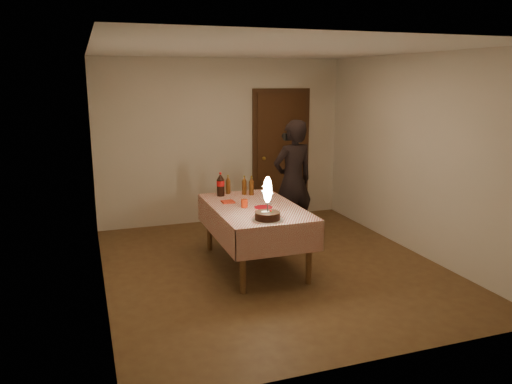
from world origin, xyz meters
The scene contains 13 objects.
ground centered at (0.00, 0.00, 0.00)m, with size 4.00×4.50×0.01m, color brown.
room_shell centered at (0.03, 0.08, 1.65)m, with size 4.04×4.54×2.62m.
dining_table centered at (-0.19, 0.12, 0.66)m, with size 1.02×1.72×0.76m.
birthday_cake centered at (-0.26, -0.50, 0.88)m, with size 0.35×0.35×0.48m.
red_plate centered at (-0.12, 0.01, 0.77)m, with size 0.22×0.22×0.01m, color #AC0B18.
red_cup centered at (-0.33, 0.10, 0.81)m, with size 0.08×0.08×0.10m, color red.
clear_cup centered at (-0.02, 0.12, 0.81)m, with size 0.07×0.07×0.09m, color white.
napkin_stack centered at (-0.45, 0.39, 0.77)m, with size 0.15×0.15×0.02m, color #AE2813.
cola_bottle centered at (-0.44, 0.78, 0.92)m, with size 0.10×0.10×0.32m.
amber_bottle_left centered at (-0.31, 0.88, 0.88)m, with size 0.06×0.06×0.26m.
amber_bottle_right centered at (-0.04, 0.70, 0.88)m, with size 0.06×0.06×0.26m.
amber_bottle_mid centered at (-0.12, 0.76, 0.88)m, with size 0.06×0.06×0.26m.
photographer centered at (0.66, 0.93, 0.87)m, with size 0.70×0.52×1.73m.
Camera 1 is at (-2.12, -5.43, 2.28)m, focal length 35.00 mm.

